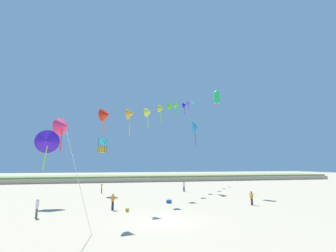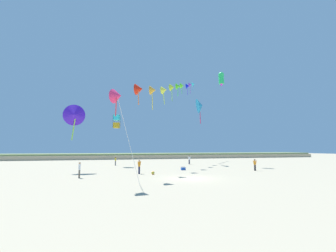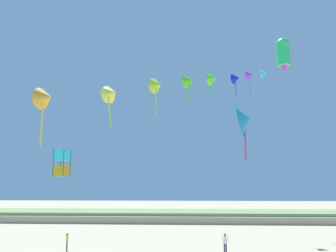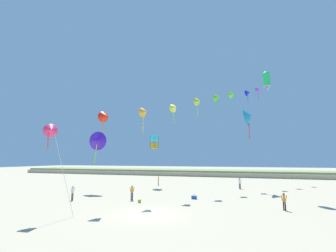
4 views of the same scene
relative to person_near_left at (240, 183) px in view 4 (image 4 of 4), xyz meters
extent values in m
plane|color=tan|center=(-7.19, -18.74, -0.93)|extent=(240.00, 240.00, 0.00)
cube|color=tan|center=(-7.19, 27.70, -0.41)|extent=(120.00, 12.18, 1.05)
cube|color=#7A8E56|center=(-7.19, 27.70, 0.27)|extent=(120.00, 10.36, 0.60)
cylinder|color=#282D4C|center=(-0.07, -0.01, -0.53)|extent=(0.12, 0.12, 0.81)
cylinder|color=#282D4C|center=(0.07, 0.01, -0.53)|extent=(0.12, 0.12, 0.81)
cylinder|color=white|center=(0.00, 0.00, 0.17)|extent=(0.21, 0.21, 0.57)
cylinder|color=white|center=(-0.18, -0.02, 0.21)|extent=(0.20, 0.10, 0.55)
cylinder|color=white|center=(0.18, 0.02, 0.21)|extent=(0.20, 0.10, 0.55)
sphere|color=brown|center=(0.00, 0.00, 0.57)|extent=(0.22, 0.22, 0.22)
cylinder|color=#726656|center=(-17.49, -15.58, -0.54)|extent=(0.11, 0.11, 0.78)
cylinder|color=#726656|center=(-17.45, -15.45, -0.54)|extent=(0.11, 0.11, 0.78)
cylinder|color=white|center=(-17.47, -15.52, 0.12)|extent=(0.20, 0.20, 0.55)
cylinder|color=white|center=(-17.52, -15.69, 0.16)|extent=(0.12, 0.20, 0.52)
cylinder|color=white|center=(-17.43, -15.35, 0.16)|extent=(0.12, 0.20, 0.52)
sphere|color=tan|center=(-17.47, -15.52, 0.51)|extent=(0.21, 0.21, 0.21)
cylinder|color=#282D4C|center=(-11.37, -13.49, -0.53)|extent=(0.12, 0.12, 0.81)
cylinder|color=#282D4C|center=(-11.26, -13.40, -0.53)|extent=(0.12, 0.12, 0.81)
cylinder|color=orange|center=(-11.31, -13.44, 0.16)|extent=(0.21, 0.21, 0.57)
cylinder|color=orange|center=(-11.45, -13.56, 0.20)|extent=(0.20, 0.19, 0.54)
cylinder|color=orange|center=(-11.17, -13.32, 0.20)|extent=(0.20, 0.19, 0.54)
sphere|color=tan|center=(-11.31, -13.44, 0.56)|extent=(0.22, 0.22, 0.22)
cylinder|color=black|center=(3.67, -13.87, -0.55)|extent=(0.11, 0.11, 0.76)
cylinder|color=black|center=(3.80, -13.89, -0.55)|extent=(0.11, 0.11, 0.76)
cylinder|color=orange|center=(3.73, -13.88, 0.09)|extent=(0.20, 0.20, 0.54)
cylinder|color=orange|center=(3.56, -13.85, 0.13)|extent=(0.19, 0.11, 0.51)
cylinder|color=orange|center=(3.90, -13.91, 0.13)|extent=(0.19, 0.11, 0.51)
sphere|color=brown|center=(3.73, -13.88, 0.47)|extent=(0.21, 0.21, 0.21)
cylinder|color=#474C56|center=(-13.31, 0.51, -0.56)|extent=(0.11, 0.11, 0.75)
cylinder|color=#474C56|center=(-13.25, 0.39, -0.56)|extent=(0.11, 0.11, 0.75)
cylinder|color=yellow|center=(-13.28, 0.45, 0.08)|extent=(0.20, 0.20, 0.53)
cylinder|color=yellow|center=(-13.35, 0.61, 0.12)|extent=(0.14, 0.19, 0.50)
cylinder|color=yellow|center=(-13.21, 0.30, 0.12)|extent=(0.14, 0.19, 0.50)
sphere|color=brown|center=(-13.28, 0.45, 0.45)|extent=(0.20, 0.20, 0.20)
cone|color=#EF2F69|center=(-14.38, -22.18, 5.88)|extent=(1.24, 1.31, 1.11)
cylinder|color=#E53943|center=(-14.45, -22.31, 4.99)|extent=(0.11, 0.20, 1.34)
cone|color=red|center=(-12.12, -18.03, 7.64)|extent=(1.16, 1.32, 1.12)
cylinder|color=orange|center=(-12.20, -18.16, 6.74)|extent=(0.14, 0.09, 1.36)
cone|color=gold|center=(-9.86, -13.71, 8.81)|extent=(1.10, 1.30, 1.12)
cylinder|color=yellow|center=(-9.93, -13.84, 7.51)|extent=(0.12, 0.21, 2.17)
cone|color=#DEE743|center=(-7.45, -9.86, 9.99)|extent=(1.28, 1.34, 1.15)
cylinder|color=#B3E539|center=(-7.52, -9.99, 8.87)|extent=(0.29, 0.09, 1.81)
cone|color=#A8D131|center=(-5.07, -5.89, 11.61)|extent=(1.25, 1.32, 1.12)
cylinder|color=#90E539|center=(-5.15, -6.02, 10.35)|extent=(0.11, 0.21, 2.09)
cone|color=#4CD223|center=(-2.78, -1.98, 13.02)|extent=(1.21, 1.31, 1.11)
cylinder|color=#39E539|center=(-2.85, -2.11, 11.98)|extent=(0.18, 0.16, 1.65)
cone|color=#5BE82B|center=(-0.57, 2.18, 14.45)|extent=(1.23, 1.33, 1.13)
cylinder|color=#3CE539|center=(-0.65, 2.05, 13.49)|extent=(0.09, 0.09, 1.47)
cone|color=#0F1FE0|center=(2.14, 6.07, 15.67)|extent=(1.21, 1.32, 1.12)
cylinder|color=#5439E5|center=(2.06, 5.94, 14.52)|extent=(0.11, 0.23, 1.86)
cone|color=#9141DB|center=(4.28, 9.94, 17.19)|extent=(1.20, 1.32, 1.12)
cylinder|color=#BC39E5|center=(4.21, 9.81, 15.95)|extent=(0.09, 0.16, 2.04)
cone|color=#38E5EA|center=(6.74, 14.01, 18.71)|extent=(1.32, 1.40, 1.21)
cylinder|color=#39B7E5|center=(6.66, 13.88, 17.60)|extent=(0.25, 0.20, 1.77)
cylinder|color=silver|center=(-13.43, -21.59, 2.62)|extent=(2.02, 0.71, 7.10)
cone|color=#1E8DBF|center=(1.69, -1.39, 9.85)|extent=(1.95, 2.94, 2.83)
cone|color=#E52D5E|center=(1.69, -1.39, 9.87)|extent=(1.13, 1.63, 1.57)
cylinder|color=#E52D5E|center=(1.69, -1.39, 7.96)|extent=(0.22, 0.54, 2.96)
cylinder|color=#26CE63|center=(4.03, -5.26, 13.94)|extent=(1.18, 1.13, 1.73)
sphere|color=#26CE63|center=(4.03, -5.26, 14.70)|extent=(0.95, 0.95, 0.95)
cone|color=#E52DD1|center=(4.03, -5.26, 13.01)|extent=(1.00, 1.00, 0.73)
sphere|color=black|center=(4.03, -5.26, 14.97)|extent=(0.20, 0.20, 0.20)
cube|color=gold|center=(-13.34, -1.50, 5.74)|extent=(1.19, 1.19, 0.87)
cube|color=#2DDBE5|center=(-13.34, -1.50, 7.04)|extent=(1.19, 1.19, 0.87)
cylinder|color=black|center=(-12.75, -1.16, 6.39)|extent=(0.04, 0.04, 2.17)
cylinder|color=black|center=(-13.69, -0.91, 6.39)|extent=(0.04, 0.04, 2.17)
cylinder|color=black|center=(-13.94, -1.85, 6.39)|extent=(0.04, 0.04, 2.17)
cylinder|color=black|center=(-13.00, -2.10, 6.39)|extent=(0.04, 0.04, 2.17)
cone|color=#4019C4|center=(-18.89, -9.67, 6.08)|extent=(2.72, 1.27, 2.67)
cone|color=#96E52D|center=(-18.89, -9.67, 6.10)|extent=(1.50, 0.75, 1.47)
cylinder|color=#96E52D|center=(-18.89, -9.67, 4.32)|extent=(0.42, 0.14, 2.74)
cube|color=blue|center=(-4.96, -10.52, -0.75)|extent=(0.56, 0.40, 0.36)
cube|color=white|center=(-4.96, -10.52, -0.54)|extent=(0.58, 0.41, 0.06)
cylinder|color=black|center=(-4.96, -10.52, -0.48)|extent=(0.45, 0.03, 0.03)
sphere|color=orange|center=(-9.93, -14.45, -0.75)|extent=(0.36, 0.36, 0.36)
cylinder|color=green|center=(-9.93, -14.45, -0.75)|extent=(0.36, 0.36, 0.09)
camera|label=1|loc=(-10.98, -37.20, 3.47)|focal=24.00mm
camera|label=2|loc=(-15.22, -39.19, 1.91)|focal=24.00mm
camera|label=3|loc=(-2.83, -30.29, 4.55)|focal=38.00mm
camera|label=4|loc=(0.17, -36.53, 3.53)|focal=24.00mm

